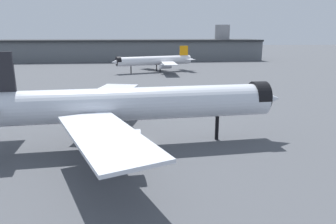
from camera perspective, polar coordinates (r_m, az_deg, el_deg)
ground at (r=55.67m, az=-4.83°, el=-5.54°), size 900.00×900.00×0.00m
airliner_near_gate at (r=52.43m, az=-7.49°, el=1.32°), size 56.21×51.03×16.29m
airliner_far_taxiway at (r=154.84m, az=-2.42°, el=9.52°), size 42.98×38.25×12.72m
terminal_building at (r=225.55m, az=-9.36°, el=11.38°), size 208.47×39.19×24.85m
service_truck_front at (r=86.59m, az=-5.92°, el=2.81°), size 3.33×5.81×3.00m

